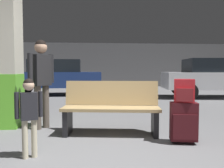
# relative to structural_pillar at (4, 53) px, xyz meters

# --- Properties ---
(ground_plane) EXTENTS (18.00, 18.00, 0.10)m
(ground_plane) POSITION_rel_structural_pillar_xyz_m (1.83, 1.88, -1.44)
(ground_plane) COLOR slate
(garage_back_wall) EXTENTS (18.00, 0.12, 2.80)m
(garage_back_wall) POSITION_rel_structural_pillar_xyz_m (1.83, 10.74, 0.01)
(garage_back_wall) COLOR #565658
(garage_back_wall) RESTS_ON ground_plane
(structural_pillar) EXTENTS (0.57, 0.57, 2.80)m
(structural_pillar) POSITION_rel_structural_pillar_xyz_m (0.00, 0.00, 0.00)
(structural_pillar) COLOR #66C633
(structural_pillar) RESTS_ON ground_plane
(bench) EXTENTS (1.66, 0.74, 0.89)m
(bench) POSITION_rel_structural_pillar_xyz_m (1.96, -0.70, -0.95)
(bench) COLOR tan
(bench) RESTS_ON ground_plane
(suitcase) EXTENTS (0.41, 0.29, 0.60)m
(suitcase) POSITION_rel_structural_pillar_xyz_m (2.98, -1.30, -1.07)
(suitcase) COLOR #471419
(suitcase) RESTS_ON ground_plane
(backpack_bright) EXTENTS (0.31, 0.26, 0.34)m
(backpack_bright) POSITION_rel_structural_pillar_xyz_m (2.98, -1.30, -0.62)
(backpack_bright) COLOR red
(backpack_bright) RESTS_ON suitcase
(child) EXTENTS (0.31, 0.19, 0.97)m
(child) POSITION_rel_structural_pillar_xyz_m (0.88, -1.70, -0.79)
(child) COLOR beige
(child) RESTS_ON ground_plane
(adult) EXTENTS (0.39, 0.44, 1.62)m
(adult) POSITION_rel_structural_pillar_xyz_m (0.73, -0.21, -0.39)
(adult) COLOR brown
(adult) RESTS_ON ground_plane
(parked_car_far) EXTENTS (4.14, 1.88, 1.51)m
(parked_car_far) POSITION_rel_structural_pillar_xyz_m (-0.02, 5.74, -0.58)
(parked_car_far) COLOR navy
(parked_car_far) RESTS_ON ground_plane
(parked_car_side) EXTENTS (4.27, 2.17, 1.51)m
(parked_car_side) POSITION_rel_structural_pillar_xyz_m (6.48, 4.26, -0.58)
(parked_car_side) COLOR silver
(parked_car_side) RESTS_ON ground_plane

